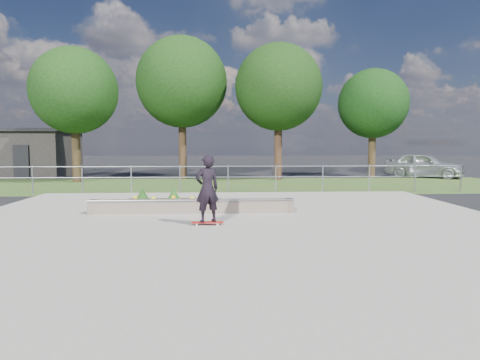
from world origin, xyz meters
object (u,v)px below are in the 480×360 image
object	(u,v)px
planter_bed	(173,202)
skateboarder	(207,189)
parked_car	(423,165)
grind_ledge	(192,206)

from	to	relation	value
planter_bed	skateboarder	xyz separation A→B (m)	(1.15, -2.87, 0.73)
skateboarder	parked_car	xyz separation A→B (m)	(12.79, 14.80, -0.20)
grind_ledge	planter_bed	xyz separation A→B (m)	(-0.65, 0.96, -0.02)
grind_ledge	planter_bed	distance (m)	1.16
skateboarder	planter_bed	bearing A→B (deg)	111.95
grind_ledge	planter_bed	bearing A→B (deg)	124.17
grind_ledge	planter_bed	size ratio (longest dim) A/B	2.00
skateboarder	parked_car	world-z (taller)	skateboarder
grind_ledge	skateboarder	size ratio (longest dim) A/B	3.39
grind_ledge	skateboarder	xyz separation A→B (m)	(0.50, -1.90, 0.71)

